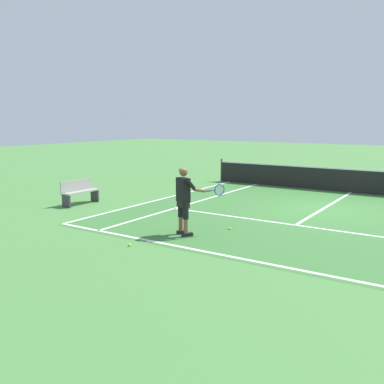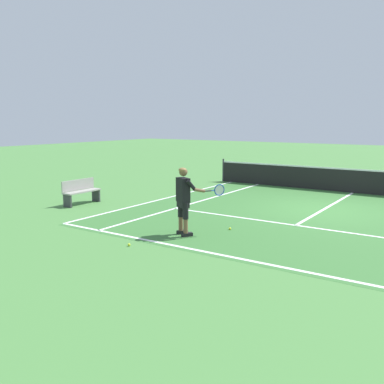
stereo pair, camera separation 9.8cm
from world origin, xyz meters
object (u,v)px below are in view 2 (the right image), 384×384
object	(u,v)px
tennis_ball_near_feet	(129,245)
tennis_ball_by_baseline	(230,229)
courtside_bench	(81,191)
tennis_player	(184,197)

from	to	relation	value
tennis_ball_near_feet	tennis_ball_by_baseline	world-z (taller)	same
courtside_bench	tennis_ball_near_feet	bearing A→B (deg)	-30.70
tennis_player	tennis_ball_near_feet	world-z (taller)	tennis_player
tennis_ball_by_baseline	tennis_player	bearing A→B (deg)	-122.38
tennis_player	tennis_ball_by_baseline	world-z (taller)	tennis_player
tennis_ball_by_baseline	courtside_bench	bearing A→B (deg)	177.73
tennis_player	tennis_ball_by_baseline	xyz separation A→B (m)	(0.70, 1.10, -0.96)
tennis_player	courtside_bench	world-z (taller)	tennis_player
tennis_ball_near_feet	tennis_player	bearing A→B (deg)	70.58
tennis_ball_by_baseline	courtside_bench	distance (m)	5.99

